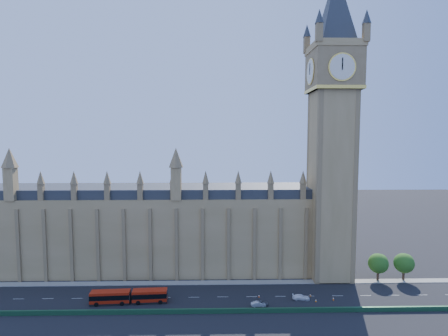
{
  "coord_description": "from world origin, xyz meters",
  "views": [
    {
      "loc": [
        2.29,
        -93.23,
        43.77
      ],
      "look_at": [
        4.56,
        10.0,
        35.02
      ],
      "focal_mm": 28.0,
      "sensor_mm": 36.0,
      "label": 1
    }
  ],
  "objects_px": {
    "red_bus": "(129,296)",
    "car_silver": "(259,304)",
    "car_grey": "(260,303)",
    "car_white": "(301,297)"
  },
  "relations": [
    {
      "from": "red_bus",
      "to": "car_silver",
      "type": "bearing_deg",
      "value": -7.67
    },
    {
      "from": "red_bus",
      "to": "car_grey",
      "type": "relative_size",
      "value": 5.11
    },
    {
      "from": "car_silver",
      "to": "car_grey",
      "type": "bearing_deg",
      "value": -47.82
    },
    {
      "from": "red_bus",
      "to": "car_grey",
      "type": "distance_m",
      "value": 34.89
    },
    {
      "from": "car_grey",
      "to": "car_white",
      "type": "height_order",
      "value": "car_grey"
    },
    {
      "from": "car_grey",
      "to": "car_silver",
      "type": "relative_size",
      "value": 1.02
    },
    {
      "from": "car_grey",
      "to": "red_bus",
      "type": "bearing_deg",
      "value": 92.37
    },
    {
      "from": "car_grey",
      "to": "car_silver",
      "type": "distance_m",
      "value": 0.75
    },
    {
      "from": "red_bus",
      "to": "car_grey",
      "type": "xyz_separation_m",
      "value": [
        34.81,
        -2.08,
        -1.12
      ]
    },
    {
      "from": "red_bus",
      "to": "car_silver",
      "type": "height_order",
      "value": "red_bus"
    }
  ]
}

